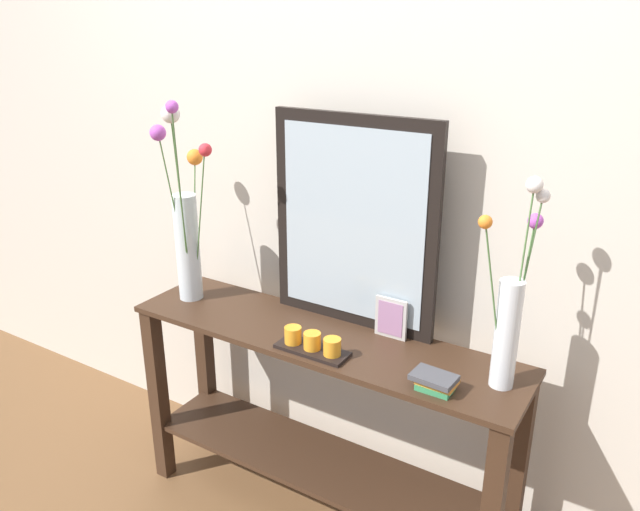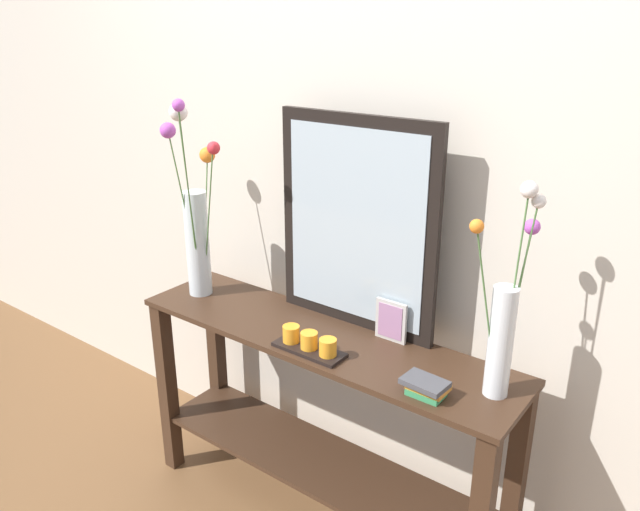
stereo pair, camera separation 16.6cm
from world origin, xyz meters
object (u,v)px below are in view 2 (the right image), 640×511
mirror_leaning (356,225)px  candle_tray (309,344)px  vase_right (504,324)px  console_table (320,408)px  picture_frame_small (391,321)px  tall_vase_left (196,223)px  book_stack (426,387)px

mirror_leaning → candle_tray: (-0.00, -0.25, -0.33)m
vase_right → console_table: bearing=-178.0°
vase_right → picture_frame_small: vase_right is taller
tall_vase_left → candle_tray: size_ratio=3.13×
book_stack → picture_frame_small: bearing=138.7°
picture_frame_small → tall_vase_left: bearing=-171.2°
console_table → vase_right: (0.61, 0.02, 0.51)m
vase_right → candle_tray: 0.62m
mirror_leaning → book_stack: bearing=-31.1°
tall_vase_left → vase_right: bearing=1.4°
mirror_leaning → tall_vase_left: tall_vase_left is taller
tall_vase_left → book_stack: bearing=-5.4°
mirror_leaning → vase_right: size_ratio=1.17×
tall_vase_left → book_stack: tall_vase_left is taller
console_table → book_stack: bearing=-13.0°
vase_right → book_stack: vase_right is taller
tall_vase_left → book_stack: 1.06m
mirror_leaning → picture_frame_small: size_ratio=5.15×
candle_tray → picture_frame_small: size_ratio=1.74×
picture_frame_small → console_table: bearing=-151.4°
tall_vase_left → candle_tray: 0.67m
candle_tray → tall_vase_left: bearing=170.6°
tall_vase_left → picture_frame_small: 0.82m
console_table → tall_vase_left: (-0.57, -0.01, 0.58)m
mirror_leaning → book_stack: size_ratio=5.53×
book_stack → tall_vase_left: bearing=174.6°
mirror_leaning → tall_vase_left: (-0.61, -0.15, -0.08)m
console_table → mirror_leaning: size_ratio=1.94×
candle_tray → book_stack: candle_tray is taller
console_table → candle_tray: (0.04, -0.11, 0.32)m
picture_frame_small → book_stack: bearing=-41.3°
tall_vase_left → mirror_leaning: bearing=14.0°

